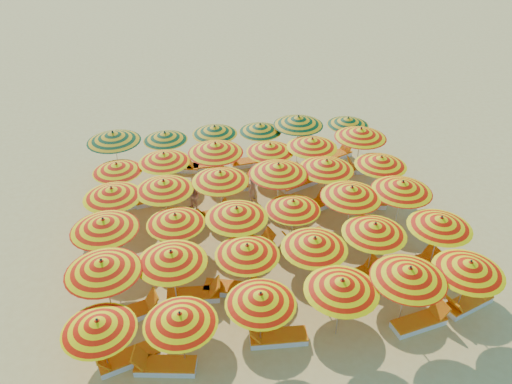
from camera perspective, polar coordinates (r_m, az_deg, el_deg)
The scene contains 65 objects.
ground at distance 19.20m, azimuth 0.31°, elevation -4.79°, with size 120.00×120.00×0.00m, color #D7B75F.
umbrella_0 at distance 14.02m, azimuth -17.60°, elevation -14.31°, with size 2.23×2.23×2.11m.
umbrella_1 at distance 13.69m, azimuth -8.67°, elevation -14.07°, with size 2.22×2.22×2.13m.
umbrella_2 at distance 14.03m, azimuth 0.54°, elevation -12.07°, with size 2.41×2.41×2.13m.
umbrella_3 at distance 14.41m, azimuth 9.79°, elevation -10.46°, with size 2.23×2.23×2.28m.
umbrella_4 at distance 15.12m, azimuth 17.12°, elevation -8.87°, with size 2.34×2.34×2.35m.
umbrella_5 at distance 16.09m, azimuth 23.22°, elevation -7.87°, with size 2.29×2.29×2.24m.
umbrella_6 at distance 15.29m, azimuth -17.16°, elevation -8.11°, with size 2.63×2.63×2.40m.
umbrella_7 at distance 15.28m, azimuth -9.64°, elevation -7.31°, with size 2.61×2.61×2.30m.
umbrella_8 at distance 15.50m, azimuth -1.01°, elevation -6.62°, with size 2.47×2.47×2.17m.
umbrella_9 at distance 15.74m, azimuth 6.72°, elevation -5.80°, with size 2.66×2.66×2.25m.
umbrella_10 at distance 16.66m, azimuth 13.42°, elevation -4.09°, with size 2.44×2.44×2.25m.
umbrella_11 at distance 17.55m, azimuth 20.35°, elevation -3.27°, with size 2.69×2.69×2.26m.
umbrella_12 at distance 16.93m, azimuth -16.99°, elevation -3.57°, with size 2.28×2.28×2.38m.
umbrella_13 at distance 17.03m, azimuth -9.19°, elevation -3.06°, with size 2.58×2.58×2.13m.
umbrella_14 at distance 16.87m, azimuth -2.23°, elevation -2.38°, with size 2.52×2.52×2.29m.
umbrella_15 at distance 17.60m, azimuth 4.26°, elevation -1.48°, with size 2.30×2.30×2.08m.
umbrella_16 at distance 18.13m, azimuth 10.86°, elevation 0.00°, with size 2.61×2.61×2.35m.
umbrella_17 at distance 18.85m, azimuth 16.37°, elevation 0.61°, with size 2.46×2.46×2.37m.
umbrella_18 at distance 18.67m, azimuth -16.13°, elevation -0.05°, with size 2.75×2.75×2.26m.
umbrella_19 at distance 18.58m, azimuth -10.48°, elevation 0.77°, with size 2.74×2.74×2.30m.
umbrella_20 at distance 18.81m, azimuth -4.11°, elevation 1.81°, with size 2.87×2.87×2.32m.
umbrella_21 at distance 19.05m, azimuth 2.59°, elevation 2.65°, with size 2.56×2.56×2.43m.
umbrella_22 at distance 19.67m, azimuth 8.05°, elevation 3.09°, with size 2.76×2.76×2.33m.
umbrella_23 at distance 20.55m, azimuth 14.11°, elevation 3.46°, with size 2.31×2.31×2.22m.
umbrella_24 at distance 20.50m, azimuth -15.62°, elevation 2.73°, with size 2.50×2.50×2.07m.
umbrella_25 at distance 20.51m, azimuth -10.46°, elevation 3.90°, with size 2.19×2.19×2.22m.
umbrella_26 at distance 20.58m, azimuth -4.66°, elevation 5.06°, with size 2.38×2.38×2.42m.
umbrella_27 at distance 21.05m, azimuth 1.61°, elevation 5.07°, with size 2.53×2.53×2.14m.
umbrella_28 at distance 21.28m, azimuth 6.43°, elevation 5.61°, with size 2.60×2.60×2.29m.
umbrella_29 at distance 22.21m, azimuth 11.89°, elevation 6.61°, with size 2.69×2.69×2.40m.
umbrella_30 at distance 22.23m, azimuth -16.00°, elevation 6.09°, with size 3.02×3.02×2.43m.
umbrella_31 at distance 22.47m, azimuth -10.35°, elevation 6.30°, with size 2.39×2.39×2.08m.
umbrella_32 at distance 22.58m, azimuth -4.75°, elevation 7.08°, with size 2.53×2.53×2.16m.
umbrella_33 at distance 22.86m, azimuth 0.47°, elevation 7.35°, with size 2.24×2.24×2.08m.
umbrella_34 at distance 22.92m, azimuth 4.87°, elevation 8.12°, with size 2.77×2.77×2.41m.
umbrella_35 at distance 23.88m, azimuth 10.47°, elevation 7.96°, with size 2.06×2.06×2.07m.
lounger_0 at distance 15.35m, azimuth -14.50°, elevation -17.92°, with size 1.82×1.01×0.69m.
lounger_1 at distance 14.98m, azimuth -10.48°, elevation -18.92°, with size 1.82×0.96×0.69m.
lounger_2 at distance 15.39m, azimuth 2.40°, elevation -16.26°, with size 1.78×0.76×0.69m.
lounger_3 at distance 16.56m, azimuth 18.23°, elevation -13.90°, with size 1.80×0.83×0.69m.
lounger_4 at distance 17.63m, azimuth 22.95°, elevation -11.63°, with size 1.83×1.05×0.69m.
lounger_5 at distance 16.48m, azimuth -13.93°, elevation -13.26°, with size 1.82×0.97×0.69m.
lounger_6 at distance 16.68m, azimuth -6.99°, elevation -11.58°, with size 1.79×0.78×0.69m.
lounger_7 at distance 16.78m, azimuth -2.83°, elevation -10.95°, with size 1.83×1.13×0.69m.
lounger_8 at distance 17.52m, azimuth 11.36°, elevation -9.43°, with size 1.82×0.94×0.69m.
lounger_9 at distance 18.50m, azimuth 17.72°, elevation -7.86°, with size 1.81×0.90×0.69m.
lounger_10 at distance 18.29m, azimuth -0.39°, elevation -6.45°, with size 1.83×1.05×0.69m.
lounger_11 at distance 18.76m, azimuth 5.51°, elevation -5.45°, with size 1.83×1.09×0.69m.
lounger_12 at distance 19.75m, azimuth -17.04°, elevation -4.72°, with size 1.82×0.93×0.69m.
lounger_13 at distance 19.79m, azimuth -8.52°, elevation -3.34°, with size 1.83×1.16×0.69m.
lounger_14 at distance 19.93m, azimuth -5.38°, elevation -2.79°, with size 1.81×0.92×0.69m.
lounger_15 at distance 20.48m, azimuth 6.37°, elevation -1.73°, with size 1.82×1.22×0.69m.
lounger_16 at distance 21.11m, azimuth 12.18°, elevation -1.17°, with size 1.82×1.00×0.69m.
lounger_17 at distance 21.30m, azimuth -13.36°, elevation -1.01°, with size 1.81×0.89×0.69m.
lounger_18 at distance 21.29m, azimuth -11.29°, elevation -0.72°, with size 1.81×0.86×0.69m.
lounger_19 at distance 21.81m, azimuth -2.95°, elevation 0.86°, with size 1.82×0.96×0.69m.
lounger_20 at distance 21.95m, azimuth 5.00°, elevation 1.00°, with size 1.83×1.15×0.69m.
lounger_21 at distance 23.49m, azimuth 12.29°, elevation 2.66°, with size 1.81×0.91×0.69m.
lounger_22 at distance 23.33m, azimuth -8.72°, elevation 2.84°, with size 1.83×1.11×0.69m.
lounger_23 at distance 23.26m, azimuth -5.98°, elevation 2.96°, with size 1.74×0.61×0.69m.
lounger_24 at distance 23.46m, azimuth -0.93°, elevation 3.44°, with size 1.77×0.70×0.69m.
lounger_25 at distance 24.31m, azimuth 9.11°, elevation 4.15°, with size 1.82×1.17×0.69m.
beachgoer_b at distance 20.22m, azimuth -7.24°, elevation -0.53°, with size 0.65×0.51×1.34m, color tan.
beachgoer_a at distance 20.71m, azimuth -0.35°, elevation 0.61°, with size 0.47×0.31×1.30m, color tan.
Camera 1 is at (-3.26, -14.72, 11.89)m, focal length 35.00 mm.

